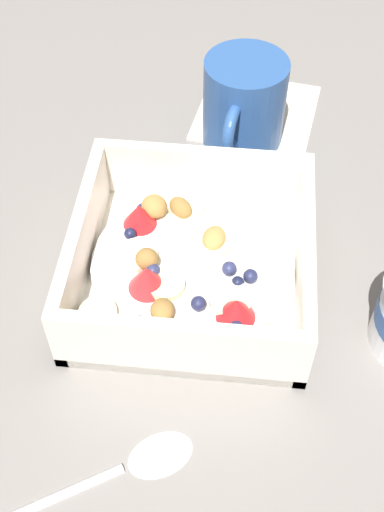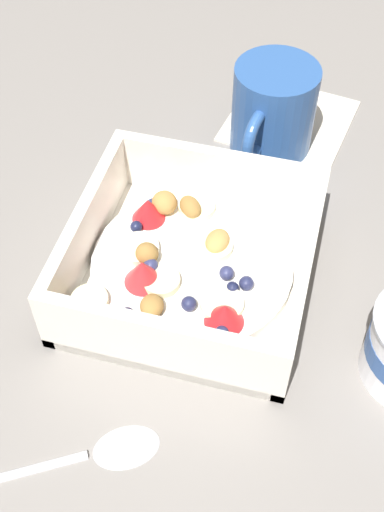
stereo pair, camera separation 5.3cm
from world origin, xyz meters
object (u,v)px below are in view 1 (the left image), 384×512
at_px(coffee_mug, 244,104).
at_px(folded_napkin, 256,112).
at_px(fruit_bowl, 190,264).
at_px(spoon, 119,468).

height_order(coffee_mug, folded_napkin, coffee_mug).
bearing_deg(fruit_bowl, spoon, -10.28).
bearing_deg(folded_napkin, spoon, -11.04).
xyz_separation_m(fruit_bowl, spoon, (0.17, -0.03, -0.02)).
height_order(fruit_bowl, spoon, fruit_bowl).
bearing_deg(spoon, coffee_mug, 169.74).
distance_m(spoon, folded_napkin, 0.40).
bearing_deg(coffee_mug, fruit_bowl, -10.25).
xyz_separation_m(fruit_bowl, coffee_mug, (-0.18, 0.03, 0.02)).
bearing_deg(folded_napkin, fruit_bowl, -11.61).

